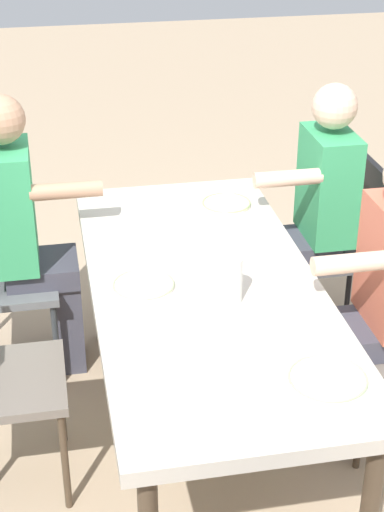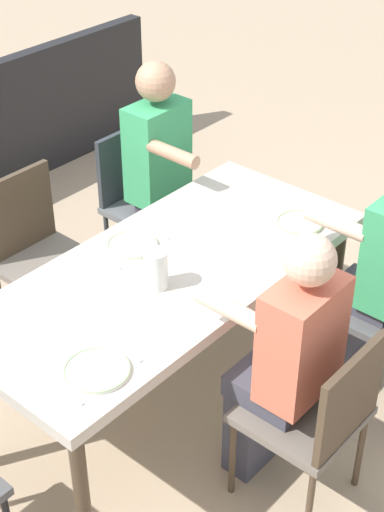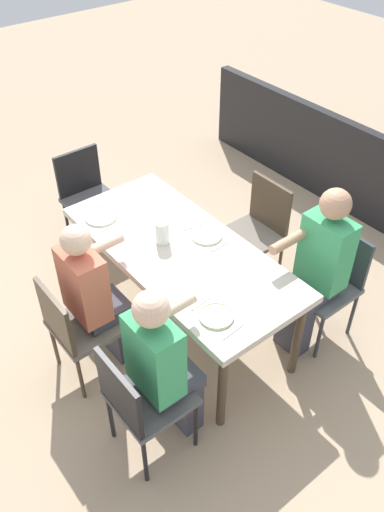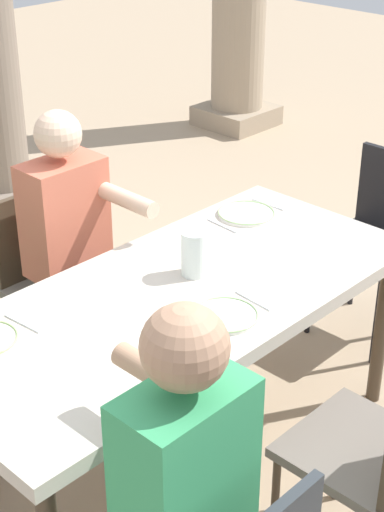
# 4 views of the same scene
# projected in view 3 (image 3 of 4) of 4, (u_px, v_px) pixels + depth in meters

# --- Properties ---
(ground_plane) EXTENTS (16.00, 16.00, 0.00)m
(ground_plane) POSITION_uv_depth(u_px,v_px,m) (182.00, 323.00, 4.22)
(ground_plane) COLOR tan
(dining_table) EXTENTS (1.89, 0.85, 0.77)m
(dining_table) POSITION_uv_depth(u_px,v_px,m) (180.00, 256.00, 3.76)
(dining_table) COLOR beige
(dining_table) RESTS_ON ground
(chair_west_north) EXTENTS (0.44, 0.44, 0.88)m
(chair_west_north) POSITION_uv_depth(u_px,v_px,m) (140.00, 398.00, 3.07)
(chair_west_north) COLOR #4F4F50
(chair_west_north) RESTS_ON ground
(chair_west_south) EXTENTS (0.44, 0.44, 0.88)m
(chair_west_south) POSITION_uv_depth(u_px,v_px,m) (330.00, 278.00, 3.87)
(chair_west_south) COLOR #5B5E61
(chair_west_south) RESTS_ON ground
(chair_mid_north) EXTENTS (0.44, 0.44, 0.86)m
(chair_mid_north) POSITION_uv_depth(u_px,v_px,m) (76.00, 325.00, 3.54)
(chair_mid_north) COLOR #6A6158
(chair_mid_north) RESTS_ON ground
(chair_mid_south) EXTENTS (0.44, 0.44, 0.91)m
(chair_mid_south) POSITION_uv_depth(u_px,v_px,m) (258.00, 227.00, 4.32)
(chair_mid_south) COLOR #6A6158
(chair_mid_south) RESTS_ON ground
(chair_head_east) EXTENTS (0.44, 0.44, 0.90)m
(chair_head_east) POSITION_uv_depth(u_px,v_px,m) (87.00, 193.00, 4.69)
(chair_head_east) COLOR #4F4F50
(chair_head_east) RESTS_ON ground
(diner_woman_green) EXTENTS (0.35, 0.49, 1.27)m
(diner_woman_green) POSITION_uv_depth(u_px,v_px,m) (95.00, 294.00, 3.51)
(diner_woman_green) COLOR #3F3F4C
(diner_woman_green) RESTS_ON ground
(diner_man_white) EXTENTS (0.35, 0.49, 1.33)m
(diner_man_white) POSITION_uv_depth(u_px,v_px,m) (316.00, 268.00, 3.66)
(diner_man_white) COLOR #3F3F4C
(diner_man_white) RESTS_ON ground
(diner_guest_third) EXTENTS (0.35, 0.49, 1.29)m
(diner_guest_third) POSITION_uv_depth(u_px,v_px,m) (164.00, 364.00, 3.05)
(diner_guest_third) COLOR #3F3F4C
(diner_guest_third) RESTS_ON ground
(patio_railing) EXTENTS (4.29, 0.10, 0.90)m
(patio_railing) POSITION_uv_depth(u_px,v_px,m) (371.00, 179.00, 5.01)
(patio_railing) COLOR black
(patio_railing) RESTS_ON ground
(plate_0) EXTENTS (0.22, 0.22, 0.02)m
(plate_0) POSITION_uv_depth(u_px,v_px,m) (216.00, 316.00, 3.21)
(plate_0) COLOR silver
(plate_0) RESTS_ON dining_table
(fork_0) EXTENTS (0.03, 0.17, 0.01)m
(fork_0) POSITION_uv_depth(u_px,v_px,m) (233.00, 331.00, 3.13)
(fork_0) COLOR silver
(fork_0) RESTS_ON dining_table
(spoon_0) EXTENTS (0.03, 0.17, 0.01)m
(spoon_0) POSITION_uv_depth(u_px,v_px,m) (201.00, 303.00, 3.30)
(spoon_0) COLOR silver
(spoon_0) RESTS_ON dining_table
(plate_1) EXTENTS (0.23, 0.23, 0.02)m
(plate_1) POSITION_uv_depth(u_px,v_px,m) (207.00, 235.00, 3.82)
(plate_1) COLOR white
(plate_1) RESTS_ON dining_table
(fork_1) EXTENTS (0.02, 0.17, 0.01)m
(fork_1) POSITION_uv_depth(u_px,v_px,m) (220.00, 246.00, 3.73)
(fork_1) COLOR silver
(fork_1) RESTS_ON dining_table
(spoon_1) EXTENTS (0.03, 0.17, 0.01)m
(spoon_1) POSITION_uv_depth(u_px,v_px,m) (194.00, 226.00, 3.91)
(spoon_1) COLOR silver
(spoon_1) RESTS_ON dining_table
(plate_2) EXTENTS (0.25, 0.25, 0.02)m
(plate_2) POSITION_uv_depth(u_px,v_px,m) (101.00, 217.00, 3.99)
(plate_2) COLOR white
(plate_2) RESTS_ON dining_table
(fork_2) EXTENTS (0.03, 0.17, 0.01)m
(fork_2) POSITION_uv_depth(u_px,v_px,m) (112.00, 227.00, 3.91)
(fork_2) COLOR silver
(fork_2) RESTS_ON dining_table
(spoon_2) EXTENTS (0.02, 0.17, 0.01)m
(spoon_2) POSITION_uv_depth(u_px,v_px,m) (91.00, 209.00, 4.08)
(spoon_2) COLOR silver
(spoon_2) RESTS_ON dining_table
(water_pitcher) EXTENTS (0.10, 0.10, 0.17)m
(water_pitcher) POSITION_uv_depth(u_px,v_px,m) (162.00, 233.00, 3.73)
(water_pitcher) COLOR white
(water_pitcher) RESTS_ON dining_table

